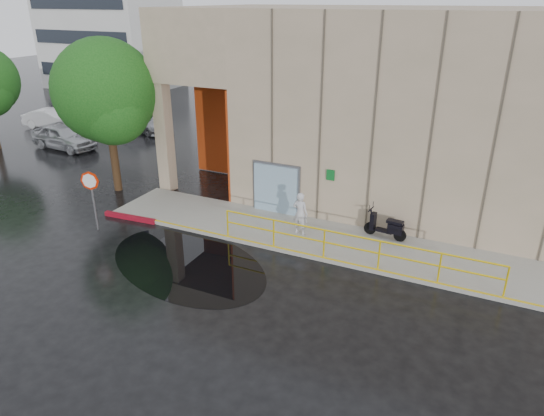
{
  "coord_description": "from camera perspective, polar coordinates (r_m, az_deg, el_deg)",
  "views": [
    {
      "loc": [
        7.96,
        -10.89,
        8.36
      ],
      "look_at": [
        1.4,
        3.0,
        1.67
      ],
      "focal_mm": 32.0,
      "sensor_mm": 36.0,
      "label": 1
    }
  ],
  "objects": [
    {
      "name": "car_b",
      "position": [
        37.45,
        -24.52,
        9.55
      ],
      "size": [
        4.09,
        2.02,
        1.29
      ],
      "primitive_type": "imported",
      "rotation": [
        0.0,
        0.0,
        1.75
      ],
      "color": "silver",
      "rests_on": "ground"
    },
    {
      "name": "puddle",
      "position": [
        16.95,
        -9.93,
        -6.41
      ],
      "size": [
        7.5,
        5.93,
        0.01
      ],
      "primitive_type": "cube",
      "rotation": [
        0.0,
        0.0,
        -0.33
      ],
      "color": "black",
      "rests_on": "ground"
    },
    {
      "name": "stop_sign",
      "position": [
        19.51,
        -20.53,
        2.26
      ],
      "size": [
        0.71,
        0.24,
        2.42
      ],
      "rotation": [
        0.0,
        0.0,
        -0.11
      ],
      "color": "slate",
      "rests_on": "ground"
    },
    {
      "name": "car_a",
      "position": [
        31.73,
        -23.3,
        7.69
      ],
      "size": [
        4.36,
        2.0,
        1.45
      ],
      "primitive_type": "imported",
      "rotation": [
        0.0,
        0.0,
        1.5
      ],
      "color": "#A6A8AD",
      "rests_on": "ground"
    },
    {
      "name": "ground",
      "position": [
        15.87,
        -9.35,
        -8.62
      ],
      "size": [
        120.0,
        120.0,
        0.0
      ],
      "primitive_type": "plane",
      "color": "black",
      "rests_on": "ground"
    },
    {
      "name": "distant_building",
      "position": [
        52.95,
        -18.86,
        21.45
      ],
      "size": [
        12.0,
        8.08,
        15.0
      ],
      "color": "silver",
      "rests_on": "ground"
    },
    {
      "name": "scooter",
      "position": [
        18.25,
        13.32,
        -1.4
      ],
      "size": [
        1.64,
        0.68,
        1.24
      ],
      "rotation": [
        0.0,
        0.0,
        -0.11
      ],
      "color": "black",
      "rests_on": "sidewalk"
    },
    {
      "name": "tree_near",
      "position": [
        22.77,
        -18.82,
        12.44
      ],
      "size": [
        4.52,
        4.52,
        6.9
      ],
      "rotation": [
        0.0,
        0.0,
        0.15
      ],
      "color": "black",
      "rests_on": "ground"
    },
    {
      "name": "guardrail",
      "position": [
        16.42,
        9.28,
        -4.69
      ],
      "size": [
        9.56,
        0.06,
        1.03
      ],
      "color": "yellow",
      "rests_on": "sidewalk"
    },
    {
      "name": "sidewalk",
      "position": [
        17.92,
        9.63,
        -4.37
      ],
      "size": [
        20.0,
        3.0,
        0.15
      ],
      "primitive_type": "cube",
      "color": "gray",
      "rests_on": "ground"
    },
    {
      "name": "car_c",
      "position": [
        34.47,
        -14.76,
        9.88
      ],
      "size": [
        5.0,
        3.1,
        1.35
      ],
      "primitive_type": "imported",
      "rotation": [
        0.0,
        0.0,
        1.29
      ],
      "color": "#9FA1A6",
      "rests_on": "ground"
    },
    {
      "name": "building",
      "position": [
        22.45,
        17.89,
        11.76
      ],
      "size": [
        20.0,
        10.17,
        8.0
      ],
      "color": "gray",
      "rests_on": "ground"
    },
    {
      "name": "red_curb",
      "position": [
        20.67,
        -16.36,
        -1.07
      ],
      "size": [
        2.41,
        0.36,
        0.18
      ],
      "primitive_type": "cube",
      "rotation": [
        0.0,
        0.0,
        0.07
      ],
      "color": "maroon",
      "rests_on": "ground"
    },
    {
      "name": "person",
      "position": [
        18.06,
        3.34,
        -0.63
      ],
      "size": [
        0.64,
        0.45,
        1.65
      ],
      "primitive_type": "imported",
      "rotation": [
        0.0,
        0.0,
        3.05
      ],
      "color": "silver",
      "rests_on": "sidewalk"
    }
  ]
}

